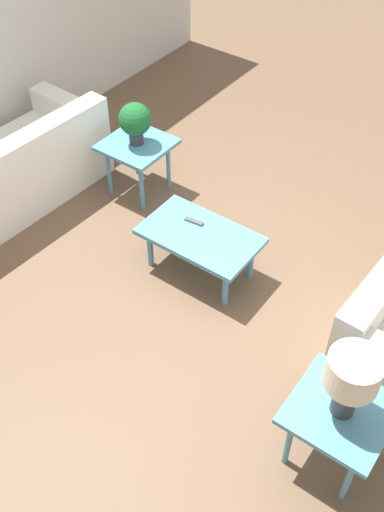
{
  "coord_description": "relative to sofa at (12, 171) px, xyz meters",
  "views": [
    {
      "loc": [
        -1.65,
        2.76,
        3.6
      ],
      "look_at": [
        0.18,
        0.24,
        0.55
      ],
      "focal_mm": 42.0,
      "sensor_mm": 36.0,
      "label": 1
    }
  ],
  "objects": [
    {
      "name": "coffee_table",
      "position": [
        -1.96,
        -0.23,
        0.05
      ],
      "size": [
        0.94,
        0.56,
        0.41
      ],
      "color": "teal",
      "rests_on": "ground_plane"
    },
    {
      "name": "potted_plant",
      "position": [
        -0.86,
        -0.78,
        0.46
      ],
      "size": [
        0.29,
        0.29,
        0.39
      ],
      "color": "#333338",
      "rests_on": "side_table_plant"
    },
    {
      "name": "side_table_lamp",
      "position": [
        -3.58,
        0.64,
        0.15
      ],
      "size": [
        0.58,
        0.58,
        0.54
      ],
      "color": "teal",
      "rests_on": "ground_plane"
    },
    {
      "name": "remote_control",
      "position": [
        -1.83,
        -0.32,
        0.11
      ],
      "size": [
        0.16,
        0.06,
        0.02
      ],
      "color": "#4C4C51",
      "rests_on": "coffee_table"
    },
    {
      "name": "ground_plane",
      "position": [
        -2.32,
        -0.11,
        -0.31
      ],
      "size": [
        14.0,
        14.0,
        0.0
      ],
      "primitive_type": "plane",
      "color": "brown"
    },
    {
      "name": "table_lamp",
      "position": [
        -3.58,
        0.64,
        0.55
      ],
      "size": [
        0.31,
        0.31,
        0.48
      ],
      "color": "#333333",
      "rests_on": "side_table_lamp"
    },
    {
      "name": "side_table_plant",
      "position": [
        -0.86,
        -0.78,
        0.15
      ],
      "size": [
        0.58,
        0.58,
        0.54
      ],
      "color": "teal",
      "rests_on": "ground_plane"
    },
    {
      "name": "sofa",
      "position": [
        0.0,
        0.0,
        0.0
      ],
      "size": [
        0.98,
        1.84,
        0.81
      ],
      "rotation": [
        0.0,
        0.0,
        1.52
      ],
      "color": "white",
      "rests_on": "ground_plane"
    }
  ]
}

